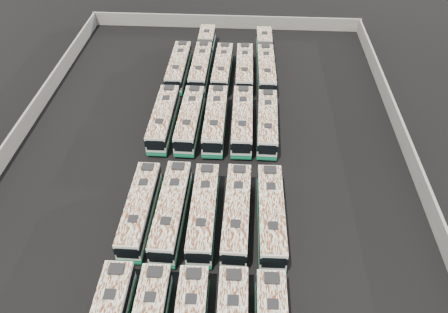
# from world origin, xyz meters

# --- Properties ---
(ground) EXTENTS (140.00, 140.00, 0.00)m
(ground) POSITION_xyz_m (0.00, 0.00, 0.00)
(ground) COLOR black
(ground) RESTS_ON ground
(perimeter_wall) EXTENTS (45.20, 73.20, 2.20)m
(perimeter_wall) POSITION_xyz_m (0.00, 0.00, 1.10)
(perimeter_wall) COLOR slate
(perimeter_wall) RESTS_ON ground
(bus_midfront_far_left) EXTENTS (2.28, 10.68, 3.01)m
(bus_midfront_far_left) POSITION_xyz_m (-5.63, -6.78, 1.54)
(bus_midfront_far_left) COLOR silver
(bus_midfront_far_left) RESTS_ON ground
(bus_midfront_left) EXTENTS (2.53, 11.20, 3.14)m
(bus_midfront_left) POSITION_xyz_m (-2.60, -6.83, 1.61)
(bus_midfront_left) COLOR silver
(bus_midfront_left) RESTS_ON ground
(bus_midfront_center) EXTENTS (2.41, 10.92, 3.07)m
(bus_midfront_center) POSITION_xyz_m (0.44, -6.82, 1.57)
(bus_midfront_center) COLOR silver
(bus_midfront_center) RESTS_ON ground
(bus_midfront_right) EXTENTS (2.51, 11.06, 3.11)m
(bus_midfront_right) POSITION_xyz_m (3.56, -6.79, 1.59)
(bus_midfront_right) COLOR silver
(bus_midfront_right) RESTS_ON ground
(bus_midfront_far_right) EXTENTS (2.56, 11.19, 3.14)m
(bus_midfront_far_right) POSITION_xyz_m (6.76, -6.81, 1.61)
(bus_midfront_far_right) COLOR silver
(bus_midfront_far_right) RESTS_ON ground
(bus_midback_far_left) EXTENTS (2.37, 10.98, 3.09)m
(bus_midback_far_left) POSITION_xyz_m (-5.76, 7.73, 1.58)
(bus_midback_far_left) COLOR silver
(bus_midback_far_left) RESTS_ON ground
(bus_midback_left) EXTENTS (2.52, 11.06, 3.10)m
(bus_midback_left) POSITION_xyz_m (-2.59, 7.71, 1.59)
(bus_midback_left) COLOR silver
(bus_midback_left) RESTS_ON ground
(bus_midback_center) EXTENTS (2.40, 11.20, 3.15)m
(bus_midback_center) POSITION_xyz_m (0.48, 7.78, 1.61)
(bus_midback_center) COLOR silver
(bus_midback_center) RESTS_ON ground
(bus_midback_right) EXTENTS (2.45, 11.21, 3.15)m
(bus_midback_right) POSITION_xyz_m (3.67, 7.86, 1.61)
(bus_midback_right) COLOR silver
(bus_midback_right) RESTS_ON ground
(bus_midback_far_right) EXTENTS (2.44, 10.73, 3.01)m
(bus_midback_far_right) POSITION_xyz_m (6.64, 7.63, 1.54)
(bus_midback_far_right) COLOR silver
(bus_midback_far_right) RESTS_ON ground
(bus_back_far_left) EXTENTS (2.32, 10.86, 3.06)m
(bus_back_far_left) POSITION_xyz_m (-5.64, 19.98, 1.56)
(bus_back_far_left) COLOR silver
(bus_back_far_left) RESTS_ON ground
(bus_back_left) EXTENTS (2.43, 16.84, 3.05)m
(bus_back_left) POSITION_xyz_m (-2.50, 22.90, 1.56)
(bus_back_left) COLOR silver
(bus_back_left) RESTS_ON ground
(bus_back_center) EXTENTS (2.49, 10.74, 3.01)m
(bus_back_center) POSITION_xyz_m (0.54, 19.99, 1.54)
(bus_back_center) COLOR silver
(bus_back_center) RESTS_ON ground
(bus_back_right) EXTENTS (2.43, 10.79, 3.03)m
(bus_back_right) POSITION_xyz_m (3.63, 19.97, 1.55)
(bus_back_right) COLOR silver
(bus_back_right) RESTS_ON ground
(bus_back_far_right) EXTENTS (2.66, 16.77, 3.03)m
(bus_back_far_right) POSITION_xyz_m (6.59, 22.78, 1.55)
(bus_back_far_right) COLOR silver
(bus_back_far_right) RESTS_ON ground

